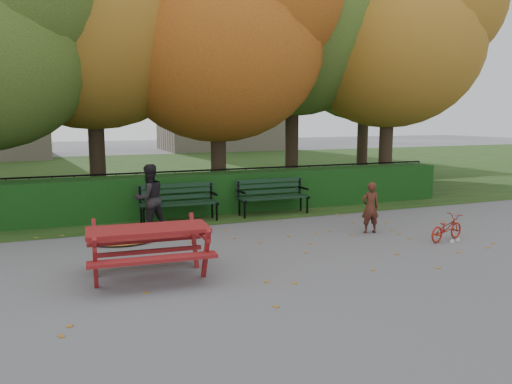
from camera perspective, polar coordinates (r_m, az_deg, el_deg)
name	(u,v)px	position (r m, az deg, el deg)	size (l,w,h in m)	color
ground	(300,256)	(8.89, 5.08, -7.30)	(90.00, 90.00, 0.00)	slate
grass_strip	(153,173)	(22.08, -11.74, 2.13)	(90.00, 90.00, 0.00)	#183410
building_right	(224,67)	(37.71, -3.68, 14.03)	(9.00, 6.00, 12.00)	#AE9F8C
hedge	(221,192)	(12.86, -4.07, -0.04)	(13.00, 0.90, 1.00)	black
iron_fence	(211,187)	(13.61, -5.12, 0.58)	(14.00, 0.04, 1.02)	black
tree_b	(105,4)	(14.72, -16.89, 19.91)	(6.72, 6.40, 8.79)	black
tree_c	(231,29)	(14.57, -2.86, 18.06)	(6.30, 6.00, 8.00)	black
tree_d	(308,5)	(17.13, 5.92, 20.54)	(7.14, 6.80, 9.58)	black
tree_e	(403,32)	(17.17, 16.47, 17.16)	(6.09, 5.80, 8.16)	black
tree_g	(376,43)	(21.45, 13.56, 16.27)	(6.30, 6.00, 8.55)	black
bench_left	(178,199)	(11.75, -8.89, -0.85)	(1.80, 0.57, 0.88)	black
bench_right	(272,194)	(12.51, 1.86, -0.18)	(1.80, 0.57, 0.88)	black
picnic_table	(149,239)	(7.76, -12.17, -5.23)	(1.90, 1.57, 0.88)	maroon
leaf_pile	(124,240)	(10.10, -14.84, -5.37)	(1.19, 0.83, 0.08)	brown
leaf_scatter	(293,251)	(9.15, 4.22, -6.79)	(9.00, 5.70, 0.01)	brown
child	(370,208)	(10.74, 12.91, -1.75)	(0.39, 0.26, 1.08)	#462116
adult	(149,198)	(10.79, -12.11, -0.69)	(0.70, 0.55, 1.45)	black
bicycle	(446,228)	(10.56, 20.94, -3.85)	(0.34, 0.98, 0.51)	#9F1A0E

